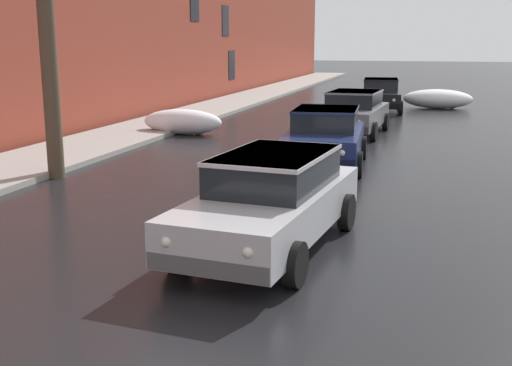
% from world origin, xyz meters
% --- Properties ---
extents(left_sidewalk_slab, '(2.76, 80.00, 0.13)m').
position_xyz_m(left_sidewalk_slab, '(-5.65, 18.00, 0.07)').
color(left_sidewalk_slab, gray).
rests_on(left_sidewalk_slab, ground).
extents(snow_bank_along_left_kerb, '(3.11, 1.48, 0.87)m').
position_xyz_m(snow_bank_along_left_kerb, '(4.10, 28.77, 0.43)').
color(snow_bank_along_left_kerb, white).
rests_on(snow_bank_along_left_kerb, ground).
extents(snow_bank_mid_block_left, '(2.73, 1.04, 0.83)m').
position_xyz_m(snow_bank_mid_block_left, '(-4.01, 17.78, 0.41)').
color(snow_bank_mid_block_left, white).
rests_on(snow_bank_mid_block_left, ground).
extents(sedan_silver_approaching_near_lane, '(2.18, 4.56, 1.42)m').
position_xyz_m(sedan_silver_approaching_near_lane, '(1.78, 6.98, 0.75)').
color(sedan_silver_approaching_near_lane, '#B7B7BC').
rests_on(sedan_silver_approaching_near_lane, ground).
extents(sedan_darkblue_parked_kerbside_close, '(2.17, 4.04, 1.42)m').
position_xyz_m(sedan_darkblue_parked_kerbside_close, '(1.44, 13.60, 0.75)').
color(sedan_darkblue_parked_kerbside_close, navy).
rests_on(sedan_darkblue_parked_kerbside_close, ground).
extents(sedan_grey_parked_kerbside_mid, '(2.19, 4.39, 1.42)m').
position_xyz_m(sedan_grey_parked_kerbside_mid, '(1.40, 19.40, 0.75)').
color(sedan_grey_parked_kerbside_mid, slate).
rests_on(sedan_grey_parked_kerbside_mid, ground).
extents(sedan_black_parked_far_down_block, '(2.15, 4.26, 1.42)m').
position_xyz_m(sedan_black_parked_far_down_block, '(1.64, 26.79, 0.75)').
color(sedan_black_parked_far_down_block, black).
rests_on(sedan_black_parked_far_down_block, ground).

